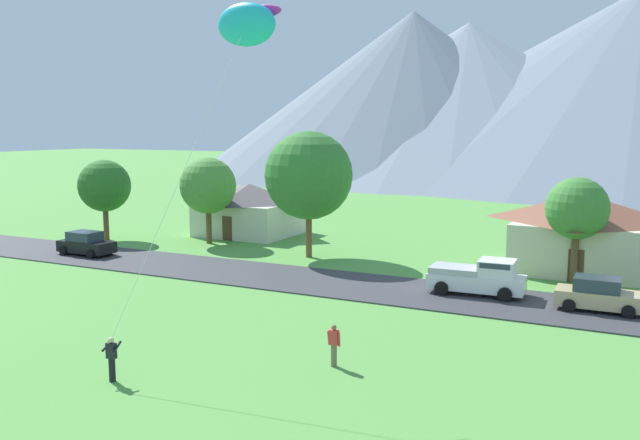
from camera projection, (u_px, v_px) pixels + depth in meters
name	position (u px, v px, depth m)	size (l,w,h in m)	color
road_strip	(396.00, 290.00, 37.79)	(160.00, 6.43, 0.08)	#38383D
mountain_east_ridge	(412.00, 93.00, 132.26)	(86.50, 86.50, 31.64)	slate
mountain_central_ridge	(467.00, 98.00, 132.76)	(97.68, 97.68, 29.54)	gray
mountain_west_ridge	(560.00, 126.00, 159.39)	(70.84, 70.84, 18.77)	gray
house_leftmost	(583.00, 231.00, 42.73)	(8.90, 7.73, 4.97)	beige
house_left_center	(250.00, 208.00, 57.20)	(8.20, 7.44, 4.39)	beige
tree_near_left	(309.00, 175.00, 46.78)	(6.24, 6.24, 8.97)	brown
tree_left_of_center	(577.00, 209.00, 39.17)	(3.67, 3.67, 6.33)	brown
tree_center	(104.00, 186.00, 54.33)	(4.24, 4.24, 6.58)	brown
tree_right_of_center	(208.00, 186.00, 52.59)	(4.46, 4.46, 6.86)	brown
parked_car_tan_west_end	(599.00, 295.00, 33.46)	(4.23, 2.13, 1.68)	tan
parked_car_black_mid_west	(86.00, 244.00, 48.00)	(4.23, 2.14, 1.68)	black
pickup_truck_white_west_side	(479.00, 277.00, 36.65)	(5.29, 2.51, 1.99)	white
kite_flyer_with_kite	(244.00, 31.00, 26.70)	(4.13, 6.85, 14.26)	black
watcher_person	(334.00, 345.00, 25.82)	(0.56, 0.24, 1.68)	#70604C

